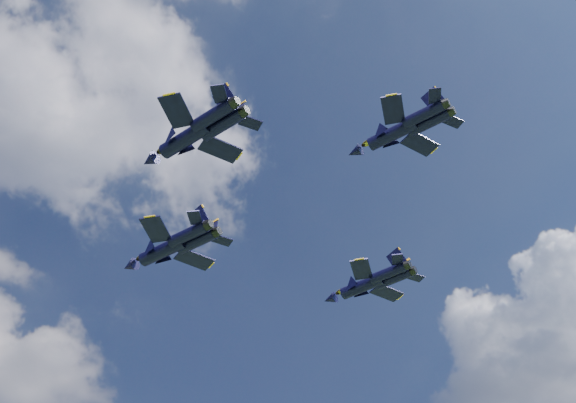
# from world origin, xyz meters

# --- Properties ---
(jet_lead) EXTENTS (12.83, 17.07, 4.17)m
(jet_lead) POSITION_xyz_m (-5.08, 26.80, 65.98)
(jet_lead) COLOR black
(jet_left) EXTENTS (11.45, 15.50, 3.74)m
(jet_left) POSITION_xyz_m (-9.55, 3.28, 63.44)
(jet_left) COLOR black
(jet_right) EXTENTS (11.13, 14.95, 3.63)m
(jet_right) POSITION_xyz_m (22.10, 19.67, 63.57)
(jet_right) COLOR black
(jet_slot) EXTENTS (10.18, 13.60, 3.31)m
(jet_slot) POSITION_xyz_m (11.74, -6.06, 64.82)
(jet_slot) COLOR black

